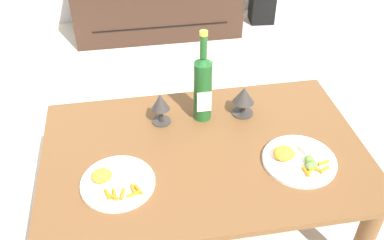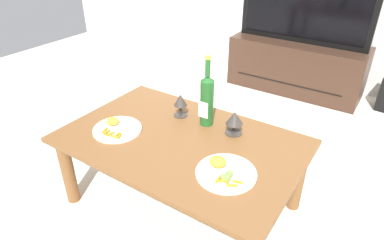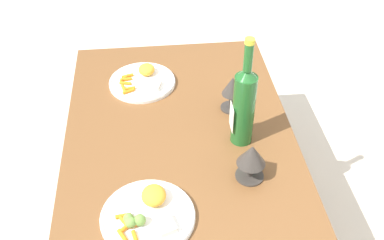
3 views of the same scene
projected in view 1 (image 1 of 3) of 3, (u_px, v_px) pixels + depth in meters
name	position (u px, v px, depth m)	size (l,w,h in m)	color
ground_plane	(203.00, 224.00, 1.89)	(6.40, 6.40, 0.00)	beige
dining_table	(204.00, 164.00, 1.66)	(1.20, 0.78, 0.44)	brown
tv_stand	(157.00, 2.00, 3.17)	(1.20, 0.44, 0.47)	#382319
floor_speaker	(262.00, 3.00, 3.37)	(0.18, 0.18, 0.29)	black
wine_bottle	(203.00, 86.00, 1.68)	(0.07, 0.07, 0.39)	#1E5923
goblet_left	(160.00, 104.00, 1.70)	(0.08, 0.08, 0.14)	#38332D
goblet_right	(244.00, 97.00, 1.74)	(0.09, 0.09, 0.13)	#38332D
dinner_plate_left	(117.00, 181.00, 1.48)	(0.26, 0.26, 0.05)	white
dinner_plate_right	(298.00, 159.00, 1.56)	(0.27, 0.27, 0.06)	white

